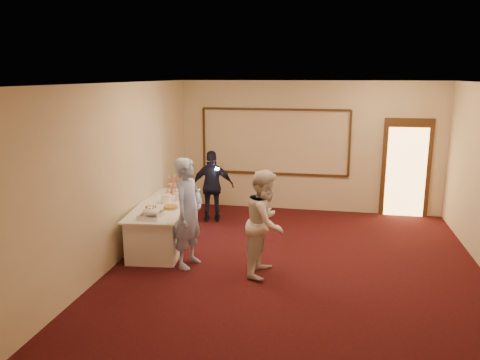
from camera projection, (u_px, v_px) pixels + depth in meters
name	position (u px, v px, depth m)	size (l,w,h in m)	color
floor	(296.00, 268.00, 7.74)	(7.00, 7.00, 0.00)	black
room_walls	(300.00, 147.00, 7.29)	(6.04, 7.04, 3.02)	beige
wall_molding	(275.00, 142.00, 10.85)	(3.45, 0.04, 1.55)	#351C10
doorway	(406.00, 169.00, 10.40)	(1.05, 0.07, 2.20)	#351C10
buffet_table	(165.00, 223.00, 8.80)	(1.19, 2.51, 0.77)	white
pavlova_tray	(151.00, 213.00, 7.89)	(0.36, 0.51, 0.18)	#ADAFB3
cupcake_stand	(172.00, 186.00, 9.46)	(0.29, 0.29, 0.42)	#C5474B
plate_stack_a	(166.00, 199.00, 8.75)	(0.20, 0.20, 0.17)	white
plate_stack_b	(179.00, 197.00, 8.92)	(0.19, 0.19, 0.16)	white
tart	(171.00, 208.00, 8.38)	(0.29, 0.29, 0.06)	white
man	(188.00, 213.00, 7.66)	(0.67, 0.44, 1.83)	#9AB3EB
woman	(265.00, 223.00, 7.36)	(0.82, 0.64, 1.69)	#F0E2D1
guest	(213.00, 186.00, 10.05)	(0.91, 0.38, 1.55)	black
camera_flash	(217.00, 169.00, 9.73)	(0.07, 0.04, 0.05)	white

